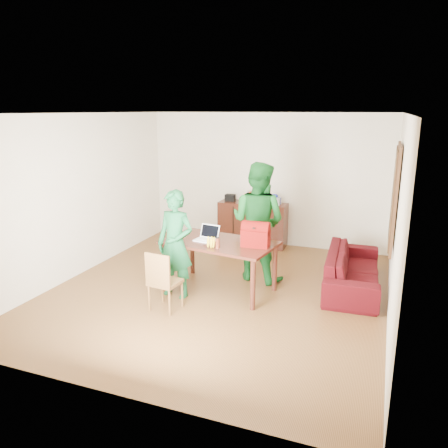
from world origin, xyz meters
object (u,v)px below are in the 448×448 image
at_px(bottle, 217,243).
at_px(sofa, 353,269).
at_px(person_far, 258,222).
at_px(person_near, 175,244).
at_px(red_bag, 256,237).
at_px(chair, 165,293).
at_px(table, 219,248).
at_px(laptop, 205,238).

relative_size(bottle, sofa, 0.08).
distance_m(person_far, bottle, 1.06).
bearing_deg(person_near, red_bag, 25.01).
bearing_deg(red_bag, chair, -142.23).
xyz_separation_m(person_near, bottle, (0.63, 0.10, 0.06)).
xyz_separation_m(chair, sofa, (2.41, 1.77, 0.04)).
relative_size(person_near, bottle, 9.47).
bearing_deg(red_bag, person_far, 101.24).
bearing_deg(person_near, chair, -75.75).
bearing_deg(red_bag, bottle, -151.76).
distance_m(person_near, bottle, 0.65).
distance_m(person_near, person_far, 1.47).
bearing_deg(red_bag, table, 174.29).
height_order(table, sofa, table).
height_order(chair, person_near, person_near).
bearing_deg(laptop, sofa, 29.96).
bearing_deg(sofa, chair, 123.48).
distance_m(table, person_near, 0.69).
bearing_deg(person_near, sofa, 32.89).
bearing_deg(table, sofa, 32.05).
relative_size(person_far, laptop, 5.59).
height_order(person_far, sofa, person_far).
xyz_separation_m(red_bag, sofa, (1.36, 0.88, -0.64)).
height_order(bottle, sofa, bottle).
height_order(chair, person_far, person_far).
height_order(laptop, bottle, laptop).
distance_m(chair, person_near, 0.76).
distance_m(person_near, red_bag, 1.20).
bearing_deg(chair, sofa, 42.65).
relative_size(table, chair, 2.07).
bearing_deg(table, chair, -108.10).
distance_m(chair, sofa, 2.99).
bearing_deg(chair, red_bag, 46.77).
height_order(table, red_bag, red_bag).
xyz_separation_m(bottle, sofa, (1.85, 1.17, -0.58)).
bearing_deg(table, person_far, 67.90).
xyz_separation_m(table, sofa, (1.94, 0.85, -0.39)).
bearing_deg(red_bag, laptop, 177.81).
bearing_deg(person_far, laptop, 62.39).
bearing_deg(chair, laptop, 80.89).
relative_size(person_near, laptop, 4.65).
bearing_deg(chair, table, 69.66).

